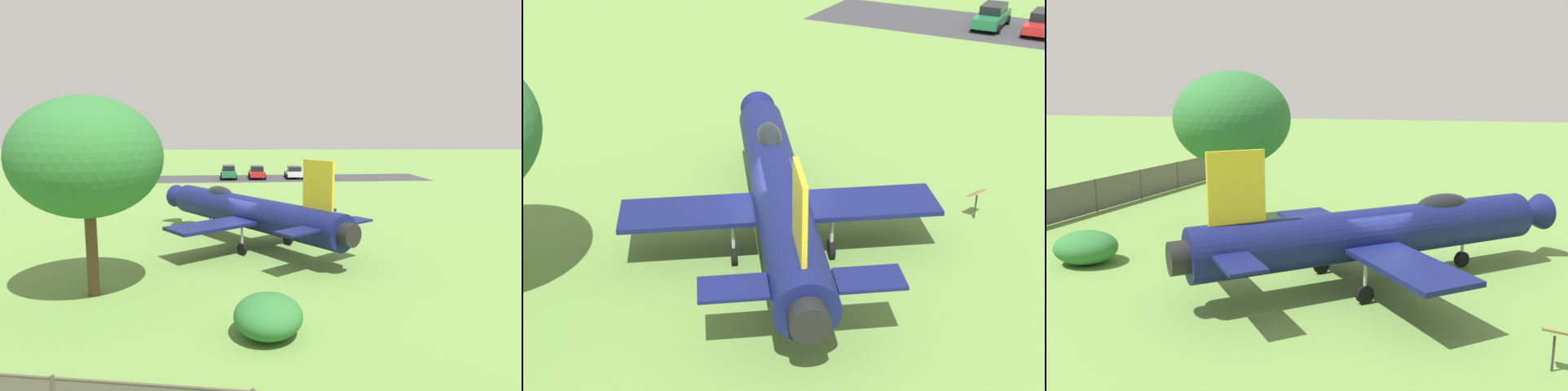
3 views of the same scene
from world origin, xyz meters
TOP-DOWN VIEW (x-y plane):
  - ground_plane at (0.00, 0.00)m, footprint 200.00×200.00m
  - parking_strip at (2.55, 32.34)m, footprint 36.93×10.41m
  - display_jet at (-0.24, 0.29)m, footprint 11.41×12.92m
  - shade_tree at (-5.87, -7.57)m, footprint 5.54×5.50m
  - shrub_near_fence at (0.69, -11.12)m, footprint 2.15×2.49m
  - info_plaque at (5.06, 4.96)m, footprint 0.55×0.69m
  - parked_car_yellow at (8.64, 32.83)m, footprint 2.17×4.39m
  - parked_car_white at (4.87, 32.40)m, footprint 2.14×4.23m
  - parked_car_red at (0.39, 32.30)m, footprint 2.22×4.52m
  - parked_car_green at (-3.04, 32.06)m, footprint 2.22×4.68m

SIDE VIEW (x-z plane):
  - ground_plane at x=0.00m, z-range 0.00..0.00m
  - parking_strip at x=2.55m, z-range 0.00..0.00m
  - shrub_near_fence at x=0.69m, z-range 0.00..1.27m
  - parked_car_yellow at x=8.64m, z-range 0.04..1.43m
  - parked_car_white at x=4.87m, z-range 0.03..1.48m
  - parked_car_red at x=0.39m, z-range 0.02..1.50m
  - parked_car_green at x=-3.04m, z-range 0.02..1.58m
  - info_plaque at x=5.06m, z-range 0.28..1.43m
  - display_jet at x=-0.24m, z-range -0.62..4.25m
  - shade_tree at x=-5.87m, z-range 1.50..9.02m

